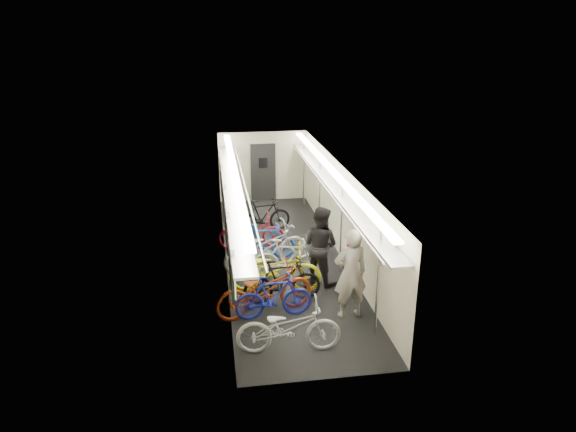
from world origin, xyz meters
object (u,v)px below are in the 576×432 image
object	(u,v)px
bicycle_0	(289,327)
bicycle_1	(273,297)
backpack	(353,252)
passenger_mid	(320,245)
passenger_near	(350,274)

from	to	relation	value
bicycle_0	bicycle_1	xyz separation A→B (m)	(-0.13, 1.22, -0.02)
bicycle_1	backpack	bearing A→B (deg)	-87.62
bicycle_0	bicycle_1	bearing A→B (deg)	9.99
passenger_mid	backpack	xyz separation A→B (m)	(0.42, -1.28, 0.35)
passenger_near	bicycle_0	bearing A→B (deg)	30.32
passenger_near	backpack	distance (m)	0.47
bicycle_0	passenger_near	xyz separation A→B (m)	(1.42, 1.06, 0.46)
bicycle_0	passenger_mid	bearing A→B (deg)	-19.28
bicycle_1	passenger_mid	xyz separation A→B (m)	(1.27, 1.45, 0.45)
passenger_near	backpack	xyz separation A→B (m)	(0.13, 0.32, 0.32)
bicycle_1	backpack	distance (m)	1.87
passenger_mid	backpack	world-z (taller)	passenger_mid
bicycle_1	passenger_near	size ratio (longest dim) A/B	0.84
passenger_near	passenger_mid	size ratio (longest dim) A/B	1.03
bicycle_0	bicycle_1	distance (m)	1.22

